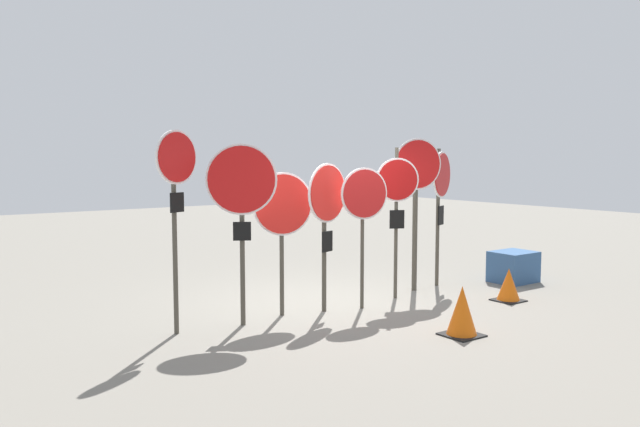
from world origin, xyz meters
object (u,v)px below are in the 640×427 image
at_px(stop_sign_3, 327,206).
at_px(storage_crate, 513,267).
at_px(stop_sign_5, 397,193).
at_px(stop_sign_0, 176,184).
at_px(stop_sign_6, 417,184).
at_px(stop_sign_7, 441,187).
at_px(stop_sign_1, 242,193).
at_px(traffic_cone_0, 509,285).
at_px(stop_sign_4, 364,203).
at_px(traffic_cone_1, 462,311).
at_px(stop_sign_2, 283,212).

height_order(stop_sign_3, storage_crate, stop_sign_3).
relative_size(stop_sign_5, storage_crate, 3.18).
relative_size(stop_sign_0, stop_sign_6, 1.01).
height_order(stop_sign_0, stop_sign_7, stop_sign_0).
height_order(stop_sign_1, stop_sign_7, stop_sign_1).
relative_size(stop_sign_6, traffic_cone_0, 4.97).
bearing_deg(stop_sign_7, stop_sign_1, 160.80).
bearing_deg(traffic_cone_0, stop_sign_4, 156.86).
bearing_deg(stop_sign_4, traffic_cone_1, -75.67).
bearing_deg(traffic_cone_0, stop_sign_2, 159.37).
height_order(traffic_cone_1, storage_crate, traffic_cone_1).
xyz_separation_m(stop_sign_0, storage_crate, (6.40, -0.37, -1.68)).
height_order(stop_sign_5, stop_sign_7, stop_sign_5).
distance_m(stop_sign_0, traffic_cone_0, 5.49).
bearing_deg(traffic_cone_0, stop_sign_0, 165.58).
distance_m(stop_sign_4, traffic_cone_1, 2.26).
bearing_deg(stop_sign_0, stop_sign_2, -21.63).
distance_m(traffic_cone_0, traffic_cone_1, 2.30).
bearing_deg(stop_sign_7, stop_sign_3, 163.60).
distance_m(stop_sign_4, stop_sign_7, 2.28).
relative_size(stop_sign_2, stop_sign_7, 0.85).
distance_m(stop_sign_5, storage_crate, 3.07).
bearing_deg(stop_sign_3, stop_sign_4, -34.33).
relative_size(stop_sign_5, stop_sign_6, 0.94).
height_order(traffic_cone_0, traffic_cone_1, traffic_cone_1).
bearing_deg(stop_sign_5, stop_sign_3, -151.65).
distance_m(stop_sign_2, stop_sign_7, 3.45).
height_order(stop_sign_5, stop_sign_6, stop_sign_6).
bearing_deg(stop_sign_2, traffic_cone_0, -9.14).
distance_m(stop_sign_3, stop_sign_7, 2.79).
distance_m(stop_sign_6, storage_crate, 2.60).
xyz_separation_m(stop_sign_6, traffic_cone_1, (-1.44, -2.32, -1.53)).
relative_size(stop_sign_3, traffic_cone_1, 3.40).
bearing_deg(stop_sign_4, stop_sign_5, 25.01).
bearing_deg(stop_sign_4, storage_crate, 10.42).
height_order(stop_sign_2, stop_sign_4, stop_sign_4).
relative_size(stop_sign_2, storage_crate, 2.71).
bearing_deg(stop_sign_3, storage_crate, -19.04).
distance_m(stop_sign_2, stop_sign_6, 2.80).
bearing_deg(stop_sign_4, stop_sign_6, 27.68).
distance_m(stop_sign_3, traffic_cone_0, 3.29).
relative_size(stop_sign_1, stop_sign_3, 1.12).
xyz_separation_m(stop_sign_3, traffic_cone_1, (0.67, -2.03, -1.27)).
distance_m(stop_sign_1, stop_sign_3, 1.42).
height_order(stop_sign_1, stop_sign_4, stop_sign_1).
bearing_deg(stop_sign_2, storage_crate, 7.06).
height_order(stop_sign_1, stop_sign_2, stop_sign_1).
bearing_deg(stop_sign_1, stop_sign_7, 33.95).
xyz_separation_m(stop_sign_3, stop_sign_7, (2.77, 0.35, 0.18)).
distance_m(stop_sign_3, stop_sign_6, 2.15).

